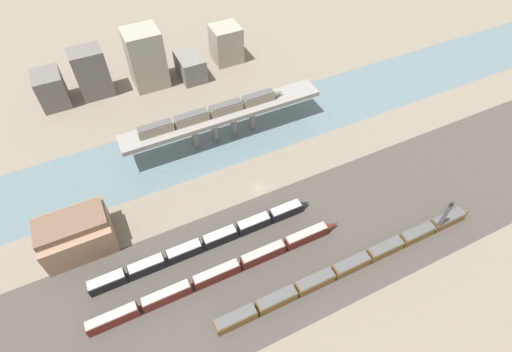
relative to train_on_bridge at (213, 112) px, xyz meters
The scene contains 15 objects.
ground_plane 30.16m from the train_on_bridge, 82.58° to the right, with size 400.00×400.00×0.00m, color #756B5B.
railbed_yard 52.86m from the train_on_bridge, 86.04° to the right, with size 280.00×42.00×0.01m, color #423D38.
river_water 12.89m from the train_on_bridge, ahead, with size 320.00×28.94×0.01m, color slate.
bridge 4.84m from the train_on_bridge, ahead, with size 71.47×8.77×10.73m.
train_on_bridge is the anchor object (origin of this frame).
train_yard_near 66.23m from the train_on_bridge, 76.58° to the right, with size 82.47×3.17×3.59m.
train_yard_mid 54.86m from the train_on_bridge, 110.34° to the right, with size 72.16×2.62×3.99m.
train_yard_far 45.59m from the train_on_bridge, 115.19° to the right, with size 66.12×3.04×3.76m.
warehouse_building 56.65m from the train_on_bridge, 154.73° to the right, with size 18.86×13.93×11.50m.
signal_tower 77.81m from the train_on_bridge, 56.31° to the right, with size 1.07×1.07×13.65m.
city_block_far_left 66.80m from the train_on_bridge, 136.43° to the left, with size 10.09×12.35×13.18m, color #605B56.
city_block_left 55.65m from the train_on_bridge, 125.59° to the left, with size 12.04×9.57×19.17m, color #605B56.
city_block_center 43.96m from the train_on_bridge, 105.04° to the left, with size 13.36×12.33×23.37m, color gray.
city_block_right 40.95m from the train_on_bridge, 82.68° to the left, with size 9.53×14.84×9.72m, color slate.
city_block_far_right 50.80m from the train_on_bridge, 62.45° to the left, with size 11.82×11.04×15.55m, color gray.
Camera 1 is at (-35.95, -72.80, 98.46)m, focal length 28.00 mm.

